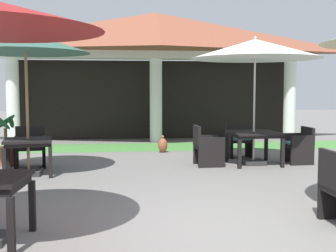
{
  "coord_description": "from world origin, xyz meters",
  "views": [
    {
      "loc": [
        -1.15,
        -4.95,
        1.67
      ],
      "look_at": [
        -0.29,
        2.9,
        1.01
      ],
      "focal_mm": 46.88,
      "sensor_mm": 36.0,
      "label": 1
    }
  ],
  "objects_px": {
    "patio_table_mid_left": "(254,136)",
    "patio_chair_mid_left_north": "(239,141)",
    "patio_chair_mid_left_east": "(298,146)",
    "patio_table_mid_right": "(28,144)",
    "patio_umbrella_mid_right": "(25,43)",
    "patio_chair_mid_right_north": "(30,148)",
    "terracotta_urn": "(163,145)",
    "patio_chair_mid_left_west": "(207,147)",
    "patio_umbrella_mid_left": "(255,50)",
    "potted_palm_left_edge": "(6,150)"
  },
  "relations": [
    {
      "from": "patio_table_mid_left",
      "to": "patio_chair_mid_left_north",
      "type": "height_order",
      "value": "patio_chair_mid_left_north"
    },
    {
      "from": "patio_chair_mid_left_east",
      "to": "patio_table_mid_right",
      "type": "bearing_deg",
      "value": 95.13
    },
    {
      "from": "patio_table_mid_left",
      "to": "patio_umbrella_mid_right",
      "type": "relative_size",
      "value": 0.38
    },
    {
      "from": "patio_chair_mid_left_north",
      "to": "patio_chair_mid_right_north",
      "type": "height_order",
      "value": "patio_chair_mid_right_north"
    },
    {
      "from": "patio_table_mid_left",
      "to": "patio_chair_mid_left_north",
      "type": "xyz_separation_m",
      "value": [
        -0.04,
        1.06,
        -0.24
      ]
    },
    {
      "from": "patio_chair_mid_left_east",
      "to": "terracotta_urn",
      "type": "relative_size",
      "value": 1.79
    },
    {
      "from": "terracotta_urn",
      "to": "patio_chair_mid_left_west",
      "type": "bearing_deg",
      "value": -70.06
    },
    {
      "from": "patio_umbrella_mid_right",
      "to": "patio_chair_mid_left_west",
      "type": "bearing_deg",
      "value": 10.41
    },
    {
      "from": "patio_chair_mid_left_north",
      "to": "patio_table_mid_right",
      "type": "height_order",
      "value": "patio_chair_mid_left_north"
    },
    {
      "from": "patio_table_mid_left",
      "to": "patio_chair_mid_right_north",
      "type": "bearing_deg",
      "value": 177.92
    },
    {
      "from": "patio_table_mid_right",
      "to": "patio_chair_mid_right_north",
      "type": "bearing_deg",
      "value": 99.15
    },
    {
      "from": "patio_table_mid_left",
      "to": "patio_umbrella_mid_right",
      "type": "height_order",
      "value": "patio_umbrella_mid_right"
    },
    {
      "from": "patio_umbrella_mid_right",
      "to": "patio_umbrella_mid_left",
      "type": "bearing_deg",
      "value": 8.63
    },
    {
      "from": "patio_chair_mid_left_north",
      "to": "patio_table_mid_right",
      "type": "distance_m",
      "value": 5.04
    },
    {
      "from": "patio_table_mid_right",
      "to": "terracotta_urn",
      "type": "bearing_deg",
      "value": 43.94
    },
    {
      "from": "patio_table_mid_left",
      "to": "patio_umbrella_mid_left",
      "type": "bearing_deg",
      "value": -75.96
    },
    {
      "from": "patio_table_mid_right",
      "to": "patio_chair_mid_left_west",
      "type": "bearing_deg",
      "value": 10.41
    },
    {
      "from": "patio_chair_mid_left_west",
      "to": "potted_palm_left_edge",
      "type": "height_order",
      "value": "potted_palm_left_edge"
    },
    {
      "from": "patio_umbrella_mid_left",
      "to": "patio_chair_mid_left_west",
      "type": "bearing_deg",
      "value": -177.64
    },
    {
      "from": "patio_chair_mid_left_north",
      "to": "patio_chair_mid_left_east",
      "type": "xyz_separation_m",
      "value": [
        1.11,
        -1.02,
        -0.0
      ]
    },
    {
      "from": "patio_chair_mid_left_west",
      "to": "patio_chair_mid_right_north",
      "type": "xyz_separation_m",
      "value": [
        -3.83,
        0.22,
        0.01
      ]
    },
    {
      "from": "patio_chair_mid_left_north",
      "to": "potted_palm_left_edge",
      "type": "bearing_deg",
      "value": 3.73
    },
    {
      "from": "patio_table_mid_left",
      "to": "patio_chair_mid_left_east",
      "type": "height_order",
      "value": "patio_chair_mid_left_east"
    },
    {
      "from": "patio_umbrella_mid_left",
      "to": "patio_chair_mid_left_west",
      "type": "xyz_separation_m",
      "value": [
        -1.07,
        -0.04,
        -2.14
      ]
    },
    {
      "from": "patio_chair_mid_left_north",
      "to": "terracotta_urn",
      "type": "xyz_separation_m",
      "value": [
        -1.8,
        1.02,
        -0.21
      ]
    },
    {
      "from": "patio_table_mid_right",
      "to": "terracotta_urn",
      "type": "relative_size",
      "value": 2.22
    },
    {
      "from": "patio_chair_mid_right_north",
      "to": "terracotta_urn",
      "type": "distance_m",
      "value": 3.61
    },
    {
      "from": "patio_table_mid_left",
      "to": "patio_umbrella_mid_left",
      "type": "distance_m",
      "value": 1.9
    },
    {
      "from": "patio_chair_mid_left_north",
      "to": "terracotta_urn",
      "type": "distance_m",
      "value": 2.08
    },
    {
      "from": "patio_umbrella_mid_left",
      "to": "terracotta_urn",
      "type": "height_order",
      "value": "patio_umbrella_mid_left"
    },
    {
      "from": "patio_umbrella_mid_left",
      "to": "patio_table_mid_right",
      "type": "bearing_deg",
      "value": -171.37
    },
    {
      "from": "patio_chair_mid_left_north",
      "to": "patio_umbrella_mid_left",
      "type": "bearing_deg",
      "value": 90.0
    },
    {
      "from": "patio_chair_mid_right_north",
      "to": "patio_table_mid_right",
      "type": "bearing_deg",
      "value": 90.0
    },
    {
      "from": "patio_chair_mid_left_north",
      "to": "patio_chair_mid_right_north",
      "type": "bearing_deg",
      "value": 7.96
    },
    {
      "from": "patio_umbrella_mid_left",
      "to": "patio_chair_mid_left_east",
      "type": "height_order",
      "value": "patio_umbrella_mid_left"
    },
    {
      "from": "patio_chair_mid_left_east",
      "to": "potted_palm_left_edge",
      "type": "xyz_separation_m",
      "value": [
        -6.54,
        0.44,
        -0.07
      ]
    },
    {
      "from": "patio_chair_mid_left_north",
      "to": "potted_palm_left_edge",
      "type": "height_order",
      "value": "potted_palm_left_edge"
    },
    {
      "from": "patio_umbrella_mid_left",
      "to": "patio_chair_mid_left_west",
      "type": "distance_m",
      "value": 2.39
    },
    {
      "from": "patio_chair_mid_left_north",
      "to": "patio_chair_mid_left_east",
      "type": "height_order",
      "value": "patio_chair_mid_left_north"
    },
    {
      "from": "patio_chair_mid_right_north",
      "to": "patio_chair_mid_left_east",
      "type": "bearing_deg",
      "value": 169.57
    },
    {
      "from": "potted_palm_left_edge",
      "to": "patio_table_mid_right",
      "type": "bearing_deg",
      "value": -58.8
    },
    {
      "from": "patio_chair_mid_left_east",
      "to": "patio_chair_mid_left_north",
      "type": "bearing_deg",
      "value": 45.04
    },
    {
      "from": "patio_table_mid_left",
      "to": "patio_table_mid_right",
      "type": "height_order",
      "value": "patio_table_mid_left"
    },
    {
      "from": "patio_chair_mid_right_north",
      "to": "potted_palm_left_edge",
      "type": "height_order",
      "value": "potted_palm_left_edge"
    },
    {
      "from": "patio_chair_mid_left_west",
      "to": "potted_palm_left_edge",
      "type": "distance_m",
      "value": 4.44
    },
    {
      "from": "patio_chair_mid_left_east",
      "to": "patio_table_mid_right",
      "type": "xyz_separation_m",
      "value": [
        -5.81,
        -0.76,
        0.21
      ]
    },
    {
      "from": "patio_chair_mid_right_north",
      "to": "potted_palm_left_edge",
      "type": "bearing_deg",
      "value": -36.67
    },
    {
      "from": "patio_table_mid_right",
      "to": "patio_chair_mid_right_north",
      "type": "distance_m",
      "value": 0.93
    },
    {
      "from": "patio_umbrella_mid_right",
      "to": "patio_chair_mid_right_north",
      "type": "distance_m",
      "value": 2.32
    },
    {
      "from": "patio_chair_mid_right_north",
      "to": "patio_umbrella_mid_right",
      "type": "bearing_deg",
      "value": 90.0
    }
  ]
}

